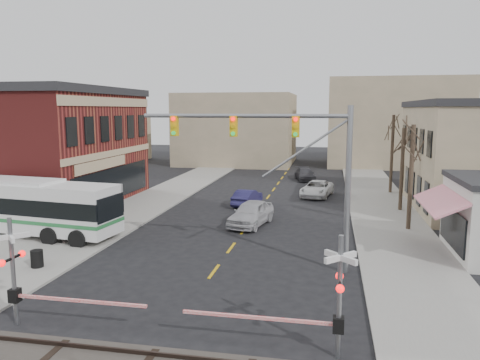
% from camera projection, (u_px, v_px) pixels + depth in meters
% --- Properties ---
extents(ground, '(160.00, 160.00, 0.00)m').
position_uv_depth(ground, '(203.00, 287.00, 20.77)').
color(ground, black).
rests_on(ground, ground).
extents(sidewalk_west, '(5.00, 60.00, 0.12)m').
position_uv_depth(sidewalk_west, '(160.00, 197.00, 41.96)').
color(sidewalk_west, gray).
rests_on(sidewalk_west, ground).
extents(sidewalk_east, '(5.00, 60.00, 0.12)m').
position_uv_depth(sidewalk_east, '(380.00, 205.00, 38.37)').
color(sidewalk_east, gray).
rests_on(sidewalk_east, ground).
extents(tree_east_a, '(0.28, 0.28, 6.75)m').
position_uv_depth(tree_east_a, '(411.00, 177.00, 29.91)').
color(tree_east_a, '#382B21').
rests_on(tree_east_a, sidewalk_east).
extents(tree_east_b, '(0.28, 0.28, 6.30)m').
position_uv_depth(tree_east_b, '(402.00, 169.00, 35.71)').
color(tree_east_b, '#382B21').
rests_on(tree_east_b, sidewalk_east).
extents(tree_east_c, '(0.28, 0.28, 7.20)m').
position_uv_depth(tree_east_c, '(392.00, 154.00, 43.37)').
color(tree_east_c, '#382B21').
rests_on(tree_east_c, sidewalk_east).
extents(transit_bus, '(13.26, 4.41, 3.35)m').
position_uv_depth(transit_bus, '(20.00, 205.00, 29.09)').
color(transit_bus, silver).
rests_on(transit_bus, ground).
extents(traffic_signal_mast, '(10.20, 0.30, 8.00)m').
position_uv_depth(traffic_signal_mast, '(289.00, 153.00, 22.31)').
color(traffic_signal_mast, gray).
rests_on(traffic_signal_mast, ground).
extents(rr_crossing_west, '(5.60, 1.36, 4.00)m').
position_uv_depth(rr_crossing_west, '(24.00, 273.00, 16.81)').
color(rr_crossing_west, gray).
rests_on(rr_crossing_west, ground).
extents(rr_crossing_east, '(5.60, 1.36, 4.00)m').
position_uv_depth(rr_crossing_east, '(325.00, 297.00, 14.66)').
color(rr_crossing_east, gray).
rests_on(rr_crossing_east, ground).
extents(trash_bin, '(0.60, 0.60, 0.85)m').
position_uv_depth(trash_bin, '(37.00, 259.00, 22.97)').
color(trash_bin, black).
rests_on(trash_bin, sidewalk_west).
extents(car_a, '(2.92, 5.22, 1.68)m').
position_uv_depth(car_a, '(251.00, 213.00, 31.70)').
color(car_a, '#ADACB1').
rests_on(car_a, ground).
extents(car_b, '(2.04, 4.23, 1.34)m').
position_uv_depth(car_b, '(247.00, 197.00, 38.27)').
color(car_b, '#1F1C47').
rests_on(car_b, ground).
extents(car_c, '(3.17, 5.41, 1.41)m').
position_uv_depth(car_c, '(317.00, 189.00, 42.27)').
color(car_c, white).
rests_on(car_c, ground).
extents(car_d, '(2.82, 4.86, 1.33)m').
position_uv_depth(car_d, '(305.00, 174.00, 52.12)').
color(car_d, '#3B3A3F').
rests_on(car_d, ground).
extents(pedestrian_near, '(0.52, 0.71, 1.77)m').
position_uv_depth(pedestrian_near, '(65.00, 227.00, 27.20)').
color(pedestrian_near, '#574945').
rests_on(pedestrian_near, sidewalk_west).
extents(pedestrian_far, '(1.00, 0.91, 1.67)m').
position_uv_depth(pedestrian_far, '(69.00, 216.00, 30.42)').
color(pedestrian_far, '#373760').
rests_on(pedestrian_far, sidewalk_west).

